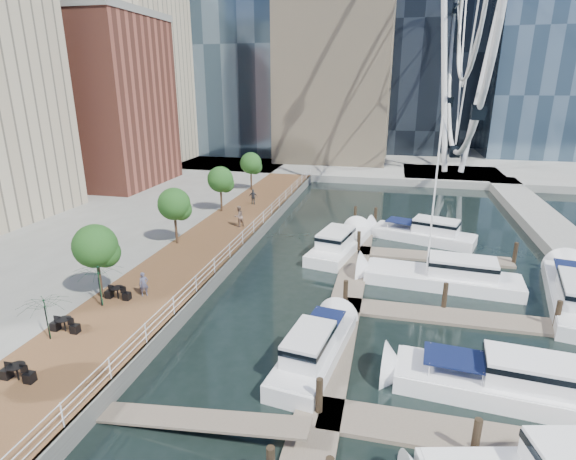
# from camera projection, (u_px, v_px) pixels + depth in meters

# --- Properties ---
(ground) EXTENTS (520.00, 520.00, 0.00)m
(ground) POSITION_uv_depth(u_px,v_px,m) (264.00, 377.00, 21.51)
(ground) COLOR black
(ground) RESTS_ON ground
(boardwalk) EXTENTS (6.00, 60.00, 1.00)m
(boardwalk) POSITION_uv_depth(u_px,v_px,m) (210.00, 247.00, 37.19)
(boardwalk) COLOR brown
(boardwalk) RESTS_ON ground
(seawall) EXTENTS (0.25, 60.00, 1.00)m
(seawall) POSITION_uv_depth(u_px,v_px,m) (244.00, 250.00, 36.54)
(seawall) COLOR #595954
(seawall) RESTS_ON ground
(land_far) EXTENTS (200.00, 114.00, 1.00)m
(land_far) POSITION_uv_depth(u_px,v_px,m) (374.00, 137.00, 115.79)
(land_far) COLOR gray
(land_far) RESTS_ON ground
(pier) EXTENTS (14.00, 12.00, 1.00)m
(pier) POSITION_uv_depth(u_px,v_px,m) (452.00, 175.00, 66.46)
(pier) COLOR gray
(pier) RESTS_ON ground
(railing) EXTENTS (0.10, 60.00, 1.05)m
(railing) POSITION_uv_depth(u_px,v_px,m) (243.00, 238.00, 36.25)
(railing) COLOR white
(railing) RESTS_ON boardwalk
(floating_docks) EXTENTS (16.00, 34.00, 2.60)m
(floating_docks) POSITION_uv_depth(u_px,v_px,m) (426.00, 294.00, 28.86)
(floating_docks) COLOR #6D6051
(floating_docks) RESTS_ON ground
(midrise_condos) EXTENTS (19.00, 67.00, 28.00)m
(midrise_condos) POSITION_uv_depth(u_px,v_px,m) (37.00, 84.00, 49.48)
(midrise_condos) COLOR #BCAD8E
(midrise_condos) RESTS_ON ground
(street_trees) EXTENTS (2.60, 42.60, 4.60)m
(street_trees) POSITION_uv_depth(u_px,v_px,m) (174.00, 204.00, 35.62)
(street_trees) COLOR #3F2B1C
(street_trees) RESTS_ON ground
(cafe_tables) EXTENTS (2.50, 13.70, 0.74)m
(cafe_tables) POSITION_uv_depth(u_px,v_px,m) (43.00, 347.00, 21.49)
(cafe_tables) COLOR black
(cafe_tables) RESTS_ON ground
(yacht_foreground) EXTENTS (10.33, 3.61, 2.15)m
(yacht_foreground) POSITION_uv_depth(u_px,v_px,m) (499.00, 396.00, 20.18)
(yacht_foreground) COLOR white
(yacht_foreground) RESTS_ON ground
(pedestrian_near) EXTENTS (0.66, 0.63, 1.51)m
(pedestrian_near) POSITION_uv_depth(u_px,v_px,m) (144.00, 284.00, 27.32)
(pedestrian_near) COLOR #50506A
(pedestrian_near) RESTS_ON boardwalk
(pedestrian_mid) EXTENTS (1.14, 1.19, 1.93)m
(pedestrian_mid) POSITION_uv_depth(u_px,v_px,m) (239.00, 216.00, 40.62)
(pedestrian_mid) COLOR #866A5C
(pedestrian_mid) RESTS_ON boardwalk
(pedestrian_far) EXTENTS (0.99, 0.47, 1.65)m
(pedestrian_far) POSITION_uv_depth(u_px,v_px,m) (253.00, 197.00, 48.23)
(pedestrian_far) COLOR #333840
(pedestrian_far) RESTS_ON boardwalk
(moored_yachts) EXTENTS (20.88, 31.60, 11.50)m
(moored_yachts) POSITION_uv_depth(u_px,v_px,m) (440.00, 291.00, 30.42)
(moored_yachts) COLOR white
(moored_yachts) RESTS_ON ground
(cafe_seating) EXTENTS (4.02, 15.94, 2.61)m
(cafe_seating) POSITION_uv_depth(u_px,v_px,m) (29.00, 334.00, 20.91)
(cafe_seating) COLOR #0E3616
(cafe_seating) RESTS_ON ground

